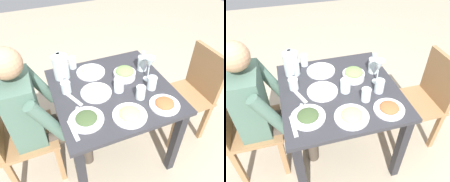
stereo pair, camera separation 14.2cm
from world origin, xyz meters
TOP-DOWN VIEW (x-y plane):
  - ground_plane at (0.00, 0.00)m, footprint 8.00×8.00m
  - dining_table at (0.00, 0.00)m, footprint 0.86×0.86m
  - chair_near at (-0.04, -0.75)m, footprint 0.40×0.40m
  - chair_far at (0.05, 0.75)m, footprint 0.40×0.40m
  - diner_near at (-0.04, -0.54)m, footprint 0.48×0.53m
  - water_pitcher at (-0.28, -0.31)m, footprint 0.16×0.12m
  - salad_bowl at (-0.09, 0.14)m, footprint 0.17×0.17m
  - plate_rice_curry at (0.29, 0.26)m, footprint 0.21×0.21m
  - plate_dolmas at (0.22, -0.27)m, footprint 0.23×0.23m
  - plate_yoghurt at (0.00, -0.13)m, footprint 0.22×0.22m
  - plate_beans at (-0.25, -0.08)m, footprint 0.23×0.23m
  - plate_fries at (0.29, 0.00)m, footprint 0.23×0.23m
  - water_glass_center at (0.10, 0.27)m, footprint 0.07×0.07m
  - water_glass_by_pitcher at (0.16, 0.15)m, footprint 0.07×0.07m
  - water_glass_near_left at (-0.38, -0.20)m, footprint 0.06×0.06m
  - water_glass_far_left at (0.03, 0.04)m, footprint 0.07×0.07m
  - water_glass_far_right at (-0.10, -0.32)m, footprint 0.07×0.07m
  - wine_glass at (-0.01, 0.30)m, footprint 0.08×0.08m
  - oil_carafe at (-0.14, 0.32)m, footprint 0.08×0.08m
  - fork_near at (0.27, -0.37)m, footprint 0.17×0.04m
  - knife_near at (0.17, -0.32)m, footprint 0.18×0.08m
  - fork_far at (0.01, -0.29)m, footprint 0.17×0.09m

SIDE VIEW (x-z plane):
  - ground_plane at x=0.00m, z-range 0.00..0.00m
  - chair_near at x=-0.04m, z-range 0.06..0.94m
  - chair_far at x=0.05m, z-range 0.06..0.94m
  - dining_table at x=0.00m, z-range 0.23..0.95m
  - diner_near at x=-0.04m, z-range 0.06..1.24m
  - fork_near at x=0.27m, z-range 0.72..0.73m
  - knife_near at x=0.17m, z-range 0.72..0.73m
  - fork_far at x=0.01m, z-range 0.72..0.73m
  - plate_dolmas at x=0.22m, z-range 0.71..0.76m
  - plate_rice_curry at x=0.29m, z-range 0.71..0.76m
  - plate_fries at x=0.29m, z-range 0.71..0.76m
  - plate_beans at x=-0.25m, z-range 0.71..0.76m
  - plate_yoghurt at x=0.00m, z-range 0.71..0.77m
  - salad_bowl at x=-0.09m, z-range 0.72..0.81m
  - water_glass_far_right at x=-0.10m, z-range 0.72..0.80m
  - water_glass_by_pitcher at x=0.16m, z-range 0.72..0.82m
  - water_glass_near_left at x=-0.38m, z-range 0.72..0.82m
  - water_glass_center at x=0.10m, z-range 0.72..0.82m
  - water_glass_far_left at x=0.03m, z-range 0.72..0.82m
  - oil_carafe at x=-0.14m, z-range 0.69..0.86m
  - water_pitcher at x=-0.28m, z-range 0.72..0.91m
  - wine_glass at x=-0.01m, z-range 0.76..0.96m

